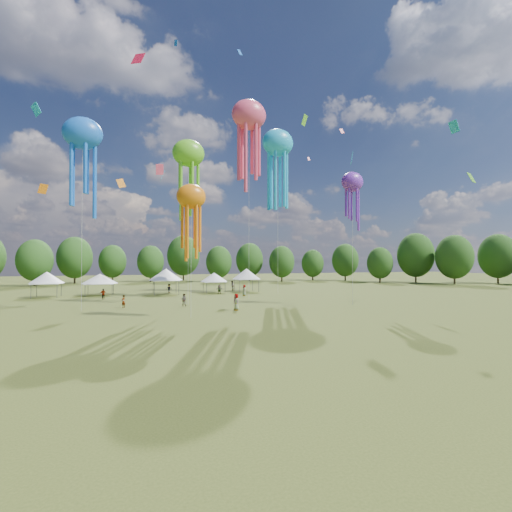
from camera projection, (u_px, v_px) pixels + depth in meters
name	position (u px, v px, depth m)	size (l,w,h in m)	color
ground	(429.00, 433.00, 11.79)	(300.00, 300.00, 0.00)	#384416
spectator_near	(184.00, 300.00, 45.31)	(0.76, 0.59, 1.57)	gray
spectators_far	(206.00, 291.00, 58.50)	(23.41, 29.05, 1.89)	gray
festival_tents	(159.00, 276.00, 62.29)	(38.00, 7.08, 4.40)	#47474C
show_kites	(237.00, 155.00, 54.26)	(36.04, 26.91, 30.33)	#5FC420
small_kites	(202.00, 93.00, 51.75)	(70.16, 62.92, 44.77)	#5FC420
treeline	(163.00, 257.00, 69.84)	(201.57, 95.24, 13.43)	#38281C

